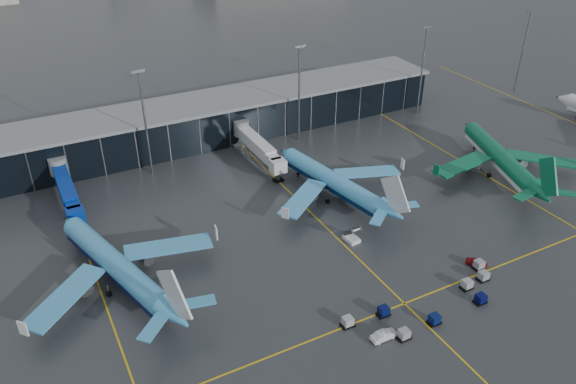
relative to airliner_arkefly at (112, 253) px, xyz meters
name	(u,v)px	position (x,y,z in m)	size (l,w,h in m)	color
ground	(310,271)	(31.69, -13.11, -6.59)	(600.00, 600.00, 0.00)	#282B2D
terminal_pier	(193,122)	(31.69, 48.89, -1.17)	(142.00, 17.00, 10.70)	black
jet_bridges	(66,189)	(-3.31, 29.88, -2.03)	(94.00, 27.50, 7.20)	#595B60
flood_masts	(227,104)	(36.69, 36.89, 7.23)	(203.00, 0.50, 25.50)	#595B60
taxi_lines	(326,228)	(41.69, -2.50, -6.58)	(220.00, 120.00, 0.02)	gold
airliner_arkefly	(112,253)	(0.00, 0.00, 0.00)	(37.63, 42.86, 13.17)	#3C92C6
airliner_klm_near	(332,171)	(49.26, 8.06, -0.36)	(35.56, 40.50, 12.45)	#42A1DB
airliner_aer_lingus	(502,148)	(90.19, -1.14, -0.04)	(37.40, 42.60, 13.09)	#0B613D
baggage_carts	(437,301)	(46.39, -30.71, -5.83)	(31.58, 9.16, 1.70)	black
mobile_airstair	(352,237)	(43.75, -8.61, -5.82)	(2.48, 3.38, 3.45)	silver
service_van_red	(477,262)	(59.98, -25.90, -5.92)	(1.57, 3.90, 1.33)	#9E0C10
service_van_white	(384,335)	(33.76, -33.11, -5.84)	(1.58, 4.52, 1.49)	silver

